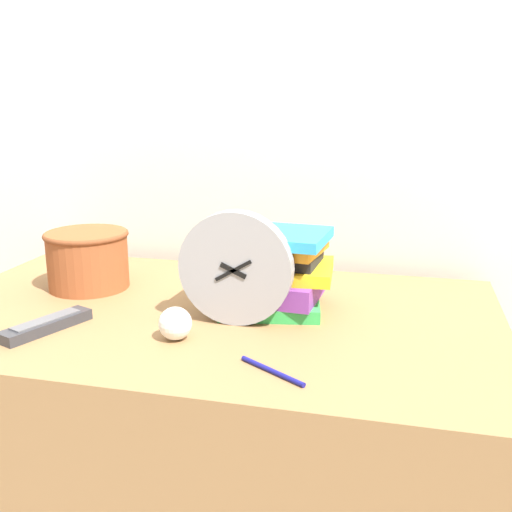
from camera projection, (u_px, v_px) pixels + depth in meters
The scene contains 8 objects.
wall_back at pixel (258, 74), 1.47m from camera, with size 6.00×0.04×2.40m.
desk at pixel (211, 471), 1.29m from camera, with size 1.15×0.70×0.73m.
desk_clock at pixel (236, 268), 1.11m from camera, with size 0.22×0.04×0.22m.
book_stack at pixel (271, 269), 1.20m from camera, with size 0.26×0.21×0.16m.
basket at pixel (88, 257), 1.33m from camera, with size 0.18×0.18×0.13m.
tv_remote at pixel (46, 325), 1.09m from camera, with size 0.10×0.18×0.02m.
crumpled_paper_ball at pixel (175, 323), 1.05m from camera, with size 0.06×0.06×0.06m.
pen at pixel (272, 371), 0.92m from camera, with size 0.12×0.08×0.01m.
Camera 1 is at (0.37, -0.72, 1.14)m, focal length 42.00 mm.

